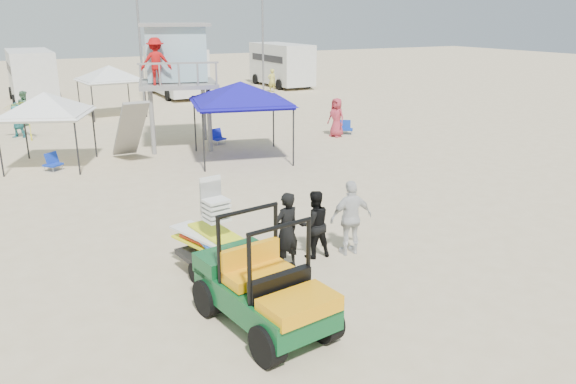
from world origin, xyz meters
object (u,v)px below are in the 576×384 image
utility_cart (264,279)px  surf_trailer (217,242)px  canopy_blue (240,85)px  lifeguard_tower (173,58)px  man_left (286,231)px

utility_cart → surf_trailer: utility_cart is taller
utility_cart → canopy_blue: (4.66, 11.74, 1.87)m
surf_trailer → utility_cart: bearing=-90.2°
utility_cart → lifeguard_tower: size_ratio=0.59×
surf_trailer → canopy_blue: size_ratio=0.55×
man_left → canopy_blue: bearing=-120.5°
canopy_blue → surf_trailer: bearing=-116.3°
man_left → surf_trailer: bearing=-23.8°
utility_cart → man_left: bearing=53.2°
lifeguard_tower → canopy_blue: lifeguard_tower is taller
man_left → lifeguard_tower: 13.31m
man_left → canopy_blue: canopy_blue is taller
utility_cart → surf_trailer: (0.01, 2.34, -0.17)m
utility_cart → canopy_blue: 12.77m
utility_cart → man_left: 2.55m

